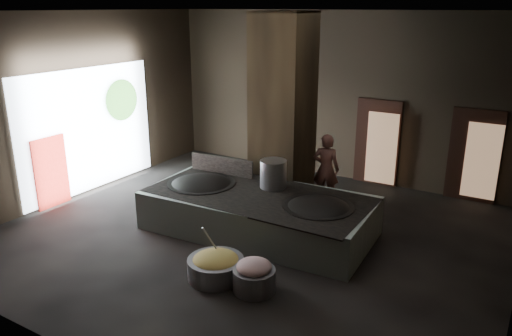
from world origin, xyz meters
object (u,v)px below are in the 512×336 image
Objects in this scene: veg_basin at (216,268)px; stock_pot at (273,174)px; cook at (326,169)px; meat_basin at (254,280)px; wok_left at (201,186)px; wok_right at (318,210)px; hearth_platform at (258,213)px.

stock_pot is at bearing 96.68° from veg_basin.
cook reaches higher than meat_basin.
wok_left is 3.33m from meat_basin.
cook is at bearing 109.71° from wok_right.
stock_pot is (0.05, 0.55, 0.72)m from hearth_platform.
cook is at bearing 47.98° from wok_left.
hearth_platform is 2.37m from meat_basin.
meat_basin is (1.15, -2.06, -0.21)m from hearth_platform.
wok_left is at bearing 179.04° from hearth_platform.
stock_pot is 2.98m from meat_basin.
cook is 2.39× the size of meat_basin.
wok_right is at bearing 84.55° from meat_basin.
stock_pot is (1.50, 0.60, 0.38)m from wok_left.
wok_left is 2.80m from wok_right.
wok_right is (1.35, 0.05, 0.34)m from hearth_platform.
cook is (0.53, 1.65, -0.26)m from stock_pot.
wok_right is 2.19m from meat_basin.
veg_basin is at bearing 74.70° from cook.
wok_right is at bearing -21.04° from stock_pot.
cook reaches higher than hearth_platform.
meat_basin is (-0.20, -2.11, -0.55)m from wok_right.
cook is at bearing 97.61° from meat_basin.
meat_basin is (0.79, -0.00, 0.01)m from veg_basin.
wok_right is 0.80× the size of cook.
wok_left is 1.07× the size of wok_right.
wok_left is 2.06× the size of meat_basin.
hearth_platform is at bearing 119.15° from meat_basin.
veg_basin is at bearing -83.32° from stock_pot.
stock_pot reaches higher than veg_basin.
cook is at bearing 72.33° from hearth_platform.
hearth_platform is 4.73× the size of veg_basin.
veg_basin is at bearing -115.30° from wok_right.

